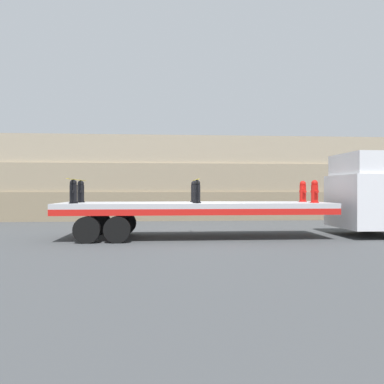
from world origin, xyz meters
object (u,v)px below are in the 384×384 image
Objects in this scene: flatbed_trailer at (181,209)px; fire_hydrant_black_near_1 at (197,192)px; fire_hydrant_black_near_0 at (73,192)px; fire_hydrant_black_far_0 at (81,192)px; fire_hydrant_red_far_2 at (303,192)px; fire_hydrant_red_near_2 at (315,192)px; fire_hydrant_black_far_1 at (194,192)px; truck_cab at (376,194)px.

flatbed_trailer is 11.93× the size of fire_hydrant_black_near_1.
fire_hydrant_black_near_0 is 4.01m from fire_hydrant_black_near_1.
fire_hydrant_black_far_0 is (-3.50, 0.54, 0.59)m from flatbed_trailer.
fire_hydrant_red_far_2 is (4.01, 1.08, 0.00)m from fire_hydrant_black_near_1.
fire_hydrant_red_near_2 is at bearing 0.00° from fire_hydrant_black_near_0.
fire_hydrant_red_far_2 is (8.03, 1.08, 0.00)m from fire_hydrant_black_near_0.
fire_hydrant_black_far_1 is (4.01, 0.00, 0.00)m from fire_hydrant_black_far_0.
fire_hydrant_black_far_0 is 1.00× the size of fire_hydrant_black_far_1.
truck_cab is 2.54m from fire_hydrant_red_near_2.
flatbed_trailer is at bearing -133.28° from fire_hydrant_black_far_1.
truck_cab is at bearing 4.76° from fire_hydrant_black_near_1.
fire_hydrant_black_near_1 is 1.00× the size of fire_hydrant_red_far_2.
fire_hydrant_black_near_1 is at bearing -164.93° from fire_hydrant_red_far_2.
truck_cab is 2.54m from fire_hydrant_red_far_2.
truck_cab is 3.81× the size of fire_hydrant_black_far_1.
fire_hydrant_black_near_0 is 1.00× the size of fire_hydrant_red_near_2.
flatbed_trailer is 11.93× the size of fire_hydrant_black_far_1.
flatbed_trailer is 11.93× the size of fire_hydrant_black_far_0.
flatbed_trailer is 4.59m from fire_hydrant_red_far_2.
fire_hydrant_black_far_0 reaches higher than flatbed_trailer.
fire_hydrant_black_near_1 is (4.01, 0.00, 0.00)m from fire_hydrant_black_near_0.
fire_hydrant_black_near_1 is 4.01m from fire_hydrant_red_near_2.
fire_hydrant_black_near_0 is at bearing -177.06° from truck_cab.
fire_hydrant_black_near_1 and fire_hydrant_black_far_1 have the same top height.
fire_hydrant_black_near_1 is at bearing 180.00° from fire_hydrant_red_near_2.
truck_cab is 0.32× the size of flatbed_trailer.
fire_hydrant_black_far_0 is 1.00× the size of fire_hydrant_black_near_1.
truck_cab is at bearing -2.94° from fire_hydrant_black_far_0.
fire_hydrant_black_near_0 is at bearing -172.33° from fire_hydrant_red_far_2.
fire_hydrant_black_near_1 and fire_hydrant_red_near_2 have the same top height.
fire_hydrant_black_far_0 is 4.01m from fire_hydrant_black_far_1.
fire_hydrant_black_near_1 is at bearing 0.00° from fire_hydrant_black_near_0.
fire_hydrant_black_near_0 is at bearing -164.93° from fire_hydrant_black_far_1.
fire_hydrant_red_near_2 is (8.03, 0.00, 0.00)m from fire_hydrant_black_near_0.
fire_hydrant_red_near_2 is (8.03, -1.08, 0.00)m from fire_hydrant_black_far_0.
fire_hydrant_black_far_0 is (-10.50, 0.54, 0.09)m from truck_cab.
fire_hydrant_black_near_0 is (-10.50, -0.54, 0.09)m from truck_cab.
fire_hydrant_black_far_0 is at bearing 180.00° from fire_hydrant_red_far_2.
fire_hydrant_black_near_0 is at bearing -171.24° from flatbed_trailer.
fire_hydrant_black_far_1 is at bearing 46.72° from flatbed_trailer.
fire_hydrant_black_near_0 is 1.00× the size of fire_hydrant_red_far_2.
fire_hydrant_black_near_1 is 4.16m from fire_hydrant_red_far_2.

